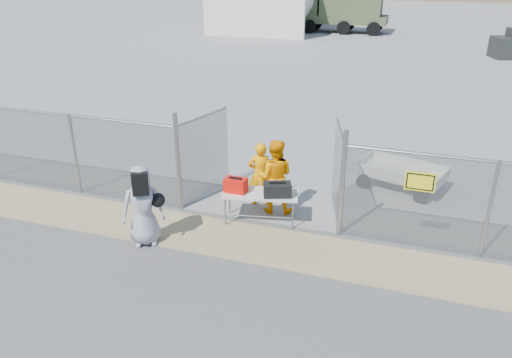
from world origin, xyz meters
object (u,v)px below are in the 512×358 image
(security_worker_right, at_px, (275,176))
(utility_trailer, at_px, (401,175))
(security_worker_left, at_px, (260,174))
(visitor, at_px, (143,206))
(folding_table, at_px, (260,207))

(security_worker_right, relative_size, utility_trailer, 0.64)
(utility_trailer, bearing_deg, security_worker_left, -129.10)
(visitor, xyz_separation_m, utility_trailer, (5.15, 4.82, -0.56))
(security_worker_left, distance_m, security_worker_right, 0.54)
(security_worker_right, height_order, visitor, security_worker_right)
(security_worker_right, bearing_deg, folding_table, 63.82)
(folding_table, xyz_separation_m, utility_trailer, (3.05, 3.08, -0.02))
(folding_table, height_order, security_worker_right, security_worker_right)
(security_worker_right, bearing_deg, utility_trailer, -150.38)
(visitor, relative_size, utility_trailer, 0.63)
(visitor, distance_m, utility_trailer, 7.08)
(visitor, bearing_deg, folding_table, 9.51)
(security_worker_left, xyz_separation_m, visitor, (-1.80, -2.61, 0.08))
(security_worker_left, height_order, utility_trailer, security_worker_left)
(folding_table, bearing_deg, security_worker_right, 62.72)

